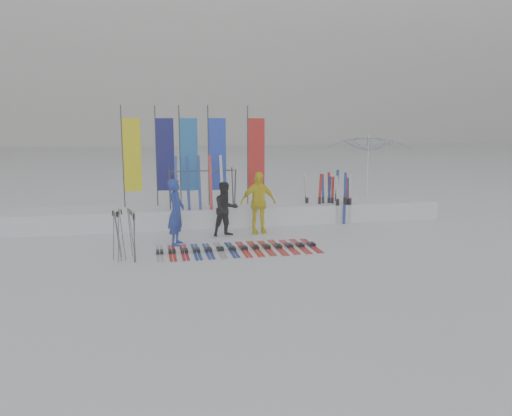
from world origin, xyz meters
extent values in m
plane|color=white|center=(0.00, 0.00, 0.00)|extent=(120.00, 120.00, 0.00)
cube|color=white|center=(0.00, 4.60, 0.30)|extent=(14.00, 1.60, 0.60)
imported|color=#1B349F|center=(-1.90, 2.00, 0.89)|extent=(0.61, 0.75, 1.78)
imported|color=black|center=(-0.45, 2.78, 0.79)|extent=(0.91, 0.79, 1.58)
imported|color=#FFEC10|center=(0.55, 2.98, 0.92)|extent=(1.10, 0.52, 1.84)
imported|color=white|center=(5.53, 6.30, 1.43)|extent=(3.86, 3.90, 2.86)
cube|color=#B6B9BE|center=(-2.38, 1.11, 0.04)|extent=(0.17, 1.69, 0.07)
cube|color=red|center=(-2.08, 1.11, 0.04)|extent=(0.17, 1.63, 0.07)
cube|color=#B70E14|center=(-1.77, 1.11, 0.04)|extent=(0.17, 1.60, 0.07)
cube|color=navy|center=(-1.46, 1.11, 0.04)|extent=(0.17, 1.64, 0.07)
cube|color=navy|center=(-1.16, 1.11, 0.04)|extent=(0.17, 1.61, 0.07)
cube|color=#B3B5BA|center=(-0.85, 1.11, 0.04)|extent=(0.17, 1.69, 0.07)
cube|color=navy|center=(-0.54, 1.11, 0.04)|extent=(0.17, 1.59, 0.07)
cube|color=red|center=(-0.23, 1.11, 0.04)|extent=(0.17, 1.66, 0.07)
cube|color=red|center=(0.07, 1.11, 0.04)|extent=(0.17, 1.66, 0.07)
cube|color=#B21F0E|center=(0.38, 1.11, 0.04)|extent=(0.17, 1.60, 0.07)
cube|color=#B51A0E|center=(0.69, 1.11, 0.04)|extent=(0.17, 1.70, 0.07)
cube|color=red|center=(1.00, 1.11, 0.04)|extent=(0.17, 1.60, 0.07)
cube|color=red|center=(1.30, 1.11, 0.04)|extent=(0.17, 1.64, 0.07)
cube|color=red|center=(1.61, 1.11, 0.04)|extent=(0.17, 1.58, 0.07)
cylinder|color=#595B60|center=(-2.97, 0.51, 0.57)|extent=(0.03, 0.12, 1.14)
cylinder|color=#595B60|center=(-2.96, 0.45, 0.61)|extent=(0.02, 0.04, 1.22)
cylinder|color=#595B60|center=(-3.46, 0.79, 0.61)|extent=(0.08, 0.07, 1.22)
cylinder|color=#595B60|center=(-3.35, 0.57, 0.62)|extent=(0.13, 0.06, 1.23)
cylinder|color=#595B60|center=(-3.03, 0.75, 0.61)|extent=(0.12, 0.12, 1.22)
cylinder|color=#595B60|center=(-3.36, 0.98, 0.57)|extent=(0.14, 0.05, 1.14)
cylinder|color=#595B60|center=(-2.96, 0.40, 0.59)|extent=(0.08, 0.07, 1.19)
cylinder|color=#595B60|center=(-3.33, 0.62, 0.62)|extent=(0.07, 0.14, 1.23)
cylinder|color=#595B60|center=(-3.09, 1.06, 0.61)|extent=(0.10, 0.07, 1.21)
cylinder|color=#595B60|center=(-3.25, 0.73, 0.63)|extent=(0.13, 0.11, 1.25)
cylinder|color=#383A3F|center=(-3.38, 4.92, 2.20)|extent=(0.04, 0.04, 3.20)
cube|color=yellow|center=(-3.09, 4.92, 2.25)|extent=(0.55, 0.03, 2.30)
cylinder|color=#383A3F|center=(-2.35, 4.92, 2.20)|extent=(0.04, 0.04, 3.20)
cube|color=navy|center=(-2.06, 4.92, 2.25)|extent=(0.55, 0.03, 2.30)
cylinder|color=#383A3F|center=(-1.61, 4.75, 2.20)|extent=(0.04, 0.04, 3.20)
cube|color=blue|center=(-1.32, 4.75, 2.25)|extent=(0.55, 0.03, 2.30)
cylinder|color=#383A3F|center=(-0.71, 4.67, 2.20)|extent=(0.04, 0.04, 3.20)
cube|color=blue|center=(-0.42, 4.67, 2.25)|extent=(0.55, 0.03, 2.30)
cylinder|color=#383A3F|center=(0.59, 4.76, 2.20)|extent=(0.04, 0.04, 3.20)
cube|color=red|center=(0.88, 4.76, 2.25)|extent=(0.55, 0.03, 2.30)
cylinder|color=#383A3F|center=(-1.97, 3.95, 1.23)|extent=(0.04, 0.30, 1.23)
cylinder|color=#383A3F|center=(-1.97, 4.45, 1.23)|extent=(0.04, 0.30, 1.23)
cylinder|color=#383A3F|center=(0.03, 3.95, 1.23)|extent=(0.04, 0.30, 1.23)
cylinder|color=#383A3F|center=(0.03, 4.45, 1.23)|extent=(0.04, 0.30, 1.23)
cylinder|color=#383A3F|center=(-0.97, 4.20, 1.78)|extent=(2.00, 0.04, 0.04)
cube|color=navy|center=(3.65, 4.63, 0.84)|extent=(0.09, 0.02, 1.68)
cube|color=silver|center=(3.37, 3.79, 0.79)|extent=(0.09, 0.04, 1.58)
cube|color=navy|center=(3.58, 3.69, 0.84)|extent=(0.09, 0.03, 1.68)
cube|color=silver|center=(3.85, 4.33, 0.74)|extent=(0.09, 0.05, 1.47)
cube|color=red|center=(3.38, 4.30, 0.74)|extent=(0.09, 0.03, 1.49)
cube|color=navy|center=(3.28, 4.35, 0.74)|extent=(0.09, 0.03, 1.49)
cube|color=red|center=(3.69, 3.85, 0.77)|extent=(0.09, 0.04, 1.54)
cube|color=red|center=(3.34, 4.50, 0.81)|extent=(0.09, 0.04, 1.62)
cube|color=silver|center=(2.54, 4.44, 0.76)|extent=(0.09, 0.03, 1.52)
cube|color=red|center=(2.90, 4.21, 0.80)|extent=(0.09, 0.03, 1.61)
cube|color=silver|center=(2.54, 4.51, 0.82)|extent=(0.09, 0.04, 1.63)
cube|color=navy|center=(3.07, 4.34, 0.79)|extent=(0.09, 0.04, 1.58)
cube|color=navy|center=(3.80, 3.88, 0.74)|extent=(0.09, 0.04, 1.48)
cube|color=silver|center=(3.80, 3.79, 0.80)|extent=(0.09, 0.03, 1.60)
camera|label=1|loc=(-2.52, -11.30, 3.27)|focal=35.00mm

